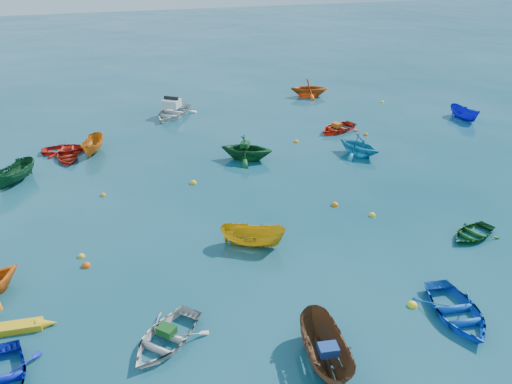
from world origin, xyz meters
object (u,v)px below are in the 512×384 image
object	(u,v)px
dinghy_white_near	(166,342)
motorboat_white	(173,116)
kayak_yellow	(1,332)
dinghy_blue_se	(456,316)

from	to	relation	value
dinghy_white_near	motorboat_white	size ratio (longest dim) A/B	0.76
motorboat_white	dinghy_white_near	bearing A→B (deg)	-64.33
dinghy_white_near	kayak_yellow	distance (m)	5.86
dinghy_blue_se	kayak_yellow	world-z (taller)	dinghy_blue_se
dinghy_white_near	dinghy_blue_se	distance (m)	10.43
dinghy_white_near	kayak_yellow	world-z (taller)	dinghy_white_near
dinghy_white_near	dinghy_blue_se	world-z (taller)	dinghy_blue_se
dinghy_blue_se	kayak_yellow	distance (m)	16.22
dinghy_blue_se	motorboat_white	size ratio (longest dim) A/B	0.82
dinghy_white_near	motorboat_white	world-z (taller)	motorboat_white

